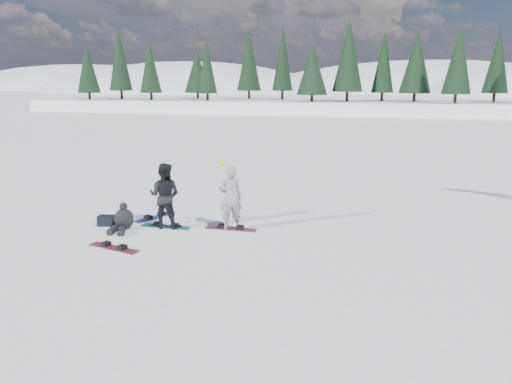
% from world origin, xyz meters
% --- Properties ---
extents(ground, '(420.00, 420.00, 0.00)m').
position_xyz_m(ground, '(0.00, 0.00, 0.00)').
color(ground, white).
rests_on(ground, ground).
extents(alpine_backdrop, '(412.50, 227.00, 53.20)m').
position_xyz_m(alpine_backdrop, '(-11.72, 189.18, -13.98)').
color(alpine_backdrop, white).
rests_on(alpine_backdrop, ground).
extents(snowboarder_woman, '(0.81, 0.71, 2.01)m').
position_xyz_m(snowboarder_woman, '(-1.69, 0.44, 0.94)').
color(snowboarder_woman, gray).
rests_on(snowboarder_woman, ground).
extents(snowboarder_man, '(0.95, 0.75, 1.90)m').
position_xyz_m(snowboarder_man, '(-3.58, 0.19, 0.95)').
color(snowboarder_man, black).
rests_on(snowboarder_man, ground).
extents(seated_rider, '(0.68, 1.00, 0.79)m').
position_xyz_m(seated_rider, '(-4.67, -0.31, 0.30)').
color(seated_rider, black).
rests_on(seated_rider, ground).
extents(gear_bag, '(0.50, 0.37, 0.30)m').
position_xyz_m(gear_bag, '(-5.37, -0.06, 0.15)').
color(gear_bag, black).
rests_on(gear_bag, ground).
extents(snowboard_woman, '(1.50, 0.30, 0.03)m').
position_xyz_m(snowboard_woman, '(-1.69, 0.44, 0.01)').
color(snowboard_woman, maroon).
rests_on(snowboard_woman, ground).
extents(snowboard_man, '(1.51, 0.35, 0.03)m').
position_xyz_m(snowboard_man, '(-3.58, 0.19, 0.01)').
color(snowboard_man, teal).
rests_on(snowboard_man, ground).
extents(snowboard_loose_a, '(0.85, 1.49, 0.03)m').
position_xyz_m(snowboard_loose_a, '(-4.35, 1.09, 0.01)').
color(snowboard_loose_a, '#1A4C92').
rests_on(snowboard_loose_a, ground).
extents(snowboard_loose_b, '(1.52, 0.67, 0.03)m').
position_xyz_m(snowboard_loose_b, '(-4.11, -1.87, 0.01)').
color(snowboard_loose_b, maroon).
rests_on(snowboard_loose_b, ground).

